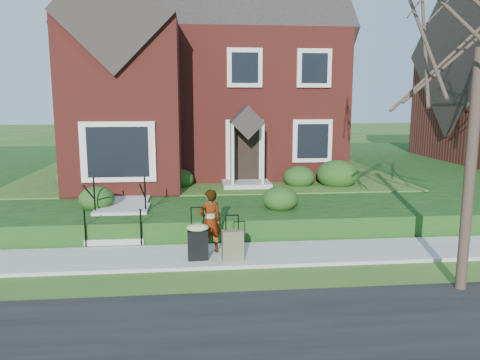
{
  "coord_description": "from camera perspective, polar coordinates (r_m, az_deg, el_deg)",
  "views": [
    {
      "loc": [
        -0.56,
        -10.16,
        3.53
      ],
      "look_at": [
        0.65,
        2.0,
        1.43
      ],
      "focal_mm": 35.0,
      "sensor_mm": 36.0,
      "label": 1
    }
  ],
  "objects": [
    {
      "name": "suitcase_olive",
      "position": [
        10.27,
        -0.9,
        -7.92
      ],
      "size": [
        0.47,
        0.29,
        0.99
      ],
      "rotation": [
        0.0,
        0.0,
        0.07
      ],
      "color": "brown",
      "rests_on": "sidewalk"
    },
    {
      "name": "terrace",
      "position": [
        21.79,
        6.47,
        1.17
      ],
      "size": [
        44.0,
        20.0,
        0.6
      ],
      "primitive_type": "cube",
      "color": "#12380F",
      "rests_on": "ground"
    },
    {
      "name": "main_house",
      "position": [
        19.84,
        -4.8,
        14.73
      ],
      "size": [
        10.4,
        10.2,
        9.4
      ],
      "color": "maroon",
      "rests_on": "terrace"
    },
    {
      "name": "suitcase_black",
      "position": [
        10.29,
        -5.17,
        -7.23
      ],
      "size": [
        0.5,
        0.42,
        1.17
      ],
      "rotation": [
        0.0,
        0.0,
        0.04
      ],
      "color": "black",
      "rests_on": "sidewalk"
    },
    {
      "name": "walkway",
      "position": [
        15.55,
        -12.74,
        -1.24
      ],
      "size": [
        1.2,
        6.0,
        0.06
      ],
      "primitive_type": "cube",
      "color": "#9E9B93",
      "rests_on": "terrace"
    },
    {
      "name": "sidewalk",
      "position": [
        10.75,
        -2.42,
        -9.19
      ],
      "size": [
        60.0,
        1.6,
        0.08
      ],
      "primitive_type": "cube",
      "color": "#9E9B93",
      "rests_on": "ground"
    },
    {
      "name": "foundation_shrubs",
      "position": [
        15.2,
        -4.11,
        0.38
      ],
      "size": [
        10.09,
        4.5,
        1.09
      ],
      "color": "#173810",
      "rests_on": "terrace"
    },
    {
      "name": "ground",
      "position": [
        10.77,
        -2.42,
        -9.4
      ],
      "size": [
        120.0,
        120.0,
        0.0
      ],
      "primitive_type": "plane",
      "color": "#2D5119",
      "rests_on": "ground"
    },
    {
      "name": "woman",
      "position": [
        10.63,
        -3.68,
        -5.05
      ],
      "size": [
        0.62,
        0.51,
        1.48
      ],
      "primitive_type": "imported",
      "rotation": [
        0.0,
        0.0,
        3.47
      ],
      "color": "#999999",
      "rests_on": "sidewalk"
    },
    {
      "name": "front_steps",
      "position": [
        12.54,
        -14.46,
        -4.67
      ],
      "size": [
        1.4,
        2.02,
        1.5
      ],
      "color": "#9E9B93",
      "rests_on": "ground"
    }
  ]
}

